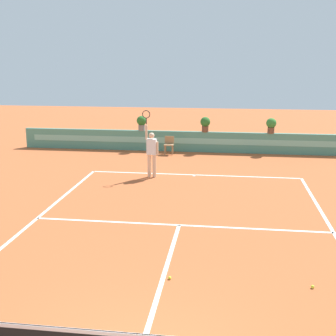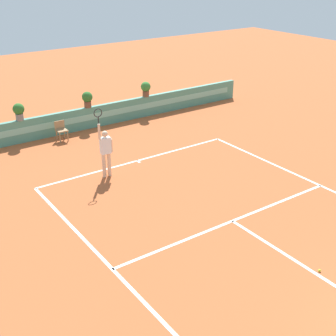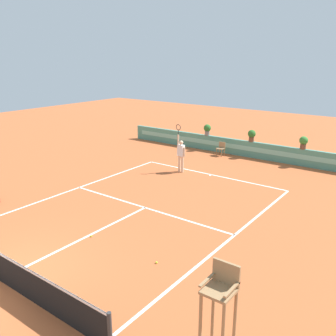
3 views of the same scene
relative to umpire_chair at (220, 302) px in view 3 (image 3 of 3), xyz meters
The scene contains 11 objects.
ground_plane 7.99m from the umpire_chair, 143.01° to the left, with size 60.00×60.00×0.00m, color #B2562D.
court_lines 8.43m from the umpire_chair, 139.06° to the left, with size 8.32×11.94×0.01m.
back_wall_barrier 16.40m from the umpire_chair, 112.58° to the left, with size 18.00×0.21×1.00m.
umpire_chair is the anchor object (origin of this frame).
ball_kid_chair 16.39m from the umpire_chair, 118.43° to the left, with size 0.44×0.44×0.85m.
tennis_player 12.82m from the umpire_chair, 128.08° to the left, with size 0.62×0.25×2.58m.
tennis_ball_near_baseline 4.07m from the umpire_chair, 147.76° to the left, with size 0.07×0.07×0.07m, color #CCE033.
tennis_ball_mid_court 6.60m from the umpire_chair, 161.63° to the left, with size 0.07×0.07×0.07m, color #CCE033.
potted_plant_right 15.42m from the umpire_chair, 101.20° to the left, with size 0.48×0.48×0.72m.
potted_plant_centre 16.32m from the umpire_chair, 112.04° to the left, with size 0.48×0.48×0.72m.
potted_plant_left 17.74m from the umpire_chair, 121.49° to the left, with size 0.48×0.48×0.72m.
Camera 3 is at (9.16, -4.37, 6.06)m, focal length 39.29 mm.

